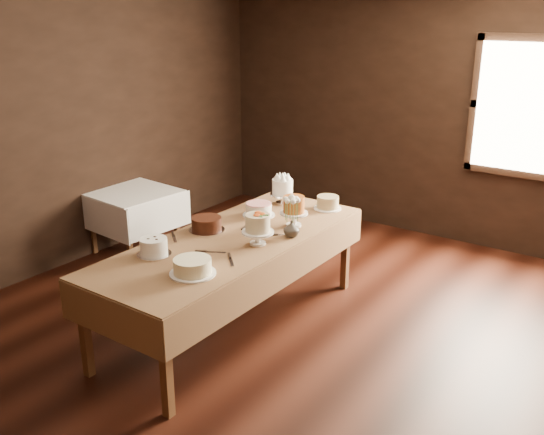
{
  "coord_description": "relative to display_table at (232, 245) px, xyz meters",
  "views": [
    {
      "loc": [
        2.7,
        -3.64,
        2.59
      ],
      "look_at": [
        0.0,
        0.2,
        0.95
      ],
      "focal_mm": 40.11,
      "sensor_mm": 36.0,
      "label": 1
    }
  ],
  "objects": [
    {
      "name": "wall_back",
      "position": [
        0.22,
        3.06,
        0.66
      ],
      "size": [
        5.0,
        0.02,
        2.8
      ],
      "primitive_type": "cube",
      "color": "black",
      "rests_on": "ground"
    },
    {
      "name": "cake_server_c",
      "position": [
        -0.1,
        0.36,
        0.06
      ],
      "size": [
        0.09,
        0.24,
        0.01
      ],
      "primitive_type": "cube",
      "rotation": [
        0.0,
        0.0,
        1.84
      ],
      "color": "silver",
      "rests_on": "display_table"
    },
    {
      "name": "cake_swirl",
      "position": [
        -0.27,
        -0.61,
        0.12
      ],
      "size": [
        0.29,
        0.29,
        0.13
      ],
      "color": "silver",
      "rests_on": "display_table"
    },
    {
      "name": "wall_left",
      "position": [
        -2.28,
        0.06,
        0.66
      ],
      "size": [
        0.02,
        6.0,
        2.8
      ],
      "primitive_type": "cube",
      "color": "black",
      "rests_on": "ground"
    },
    {
      "name": "cake_server_d",
      "position": [
        0.31,
        0.33,
        0.06
      ],
      "size": [
        0.19,
        0.19,
        0.01
      ],
      "primitive_type": "cube",
      "rotation": [
        0.0,
        0.0,
        0.79
      ],
      "color": "silver",
      "rests_on": "display_table"
    },
    {
      "name": "cake_cream",
      "position": [
        0.21,
        -0.7,
        0.11
      ],
      "size": [
        0.33,
        0.33,
        0.12
      ],
      "color": "white",
      "rests_on": "display_table"
    },
    {
      "name": "cake_meringue",
      "position": [
        -0.18,
        1.0,
        0.17
      ],
      "size": [
        0.25,
        0.25,
        0.25
      ],
      "color": "silver",
      "rests_on": "display_table"
    },
    {
      "name": "side_table",
      "position": [
        -1.92,
        0.68,
        -0.12
      ],
      "size": [
        0.9,
        0.9,
        0.69
      ],
      "rotation": [
        0.0,
        0.0,
        -0.08
      ],
      "color": "#4E2E19",
      "rests_on": "ground"
    },
    {
      "name": "cake_server_b",
      "position": [
        0.3,
        -0.38,
        0.06
      ],
      "size": [
        0.19,
        0.19,
        0.01
      ],
      "primitive_type": "cube",
      "rotation": [
        0.0,
        0.0,
        -0.78
      ],
      "color": "silver",
      "rests_on": "display_table"
    },
    {
      "name": "cake_speckled",
      "position": [
        0.25,
        1.11,
        0.12
      ],
      "size": [
        0.29,
        0.29,
        0.12
      ],
      "color": "white",
      "rests_on": "display_table"
    },
    {
      "name": "display_table",
      "position": [
        0.0,
        0.0,
        0.0
      ],
      "size": [
        1.02,
        2.58,
        0.8
      ],
      "rotation": [
        0.0,
        0.0,
        -0.01
      ],
      "color": "#4E2E19",
      "rests_on": "ground"
    },
    {
      "name": "floor",
      "position": [
        0.22,
        0.06,
        -0.74
      ],
      "size": [
        5.0,
        6.0,
        0.01
      ],
      "primitive_type": "cube",
      "color": "black",
      "rests_on": "ground"
    },
    {
      "name": "cake_server_a",
      "position": [
        0.09,
        -0.3,
        0.06
      ],
      "size": [
        0.22,
        0.14,
        0.01
      ],
      "primitive_type": "cube",
      "rotation": [
        0.0,
        0.0,
        0.5
      ],
      "color": "silver",
      "rests_on": "display_table"
    },
    {
      "name": "cake_server_e",
      "position": [
        -0.37,
        -0.28,
        0.06
      ],
      "size": [
        0.2,
        0.17,
        0.01
      ],
      "primitive_type": "cube",
      "rotation": [
        0.0,
        0.0,
        -0.7
      ],
      "color": "silver",
      "rests_on": "display_table"
    },
    {
      "name": "flower_vase",
      "position": [
        0.37,
        0.32,
        0.13
      ],
      "size": [
        0.19,
        0.19,
        0.14
      ],
      "primitive_type": "imported",
      "rotation": [
        0.0,
        0.0,
        2.38
      ],
      "color": "#2D2823",
      "rests_on": "display_table"
    },
    {
      "name": "cake_chocolate",
      "position": [
        -0.28,
        0.02,
        0.12
      ],
      "size": [
        0.36,
        0.36,
        0.12
      ],
      "color": "silver",
      "rests_on": "display_table"
    },
    {
      "name": "cake_lattice",
      "position": [
        -0.16,
        0.59,
        0.11
      ],
      "size": [
        0.33,
        0.33,
        0.11
      ],
      "color": "white",
      "rests_on": "display_table"
    },
    {
      "name": "cake_flowers",
      "position": [
        0.25,
        0.02,
        0.17
      ],
      "size": [
        0.26,
        0.26,
        0.26
      ],
      "color": "white",
      "rests_on": "display_table"
    },
    {
      "name": "window",
      "position": [
        1.52,
        3.0,
        0.86
      ],
      "size": [
        1.1,
        0.05,
        1.3
      ],
      "primitive_type": "cube",
      "color": "#FFEABF",
      "rests_on": "wall_back"
    },
    {
      "name": "flower_bouquet",
      "position": [
        0.37,
        0.32,
        0.32
      ],
      "size": [
        0.14,
        0.14,
        0.2
      ],
      "primitive_type": null,
      "color": "white",
      "rests_on": "flower_vase"
    },
    {
      "name": "cake_caramel",
      "position": [
        0.25,
        0.54,
        0.18
      ],
      "size": [
        0.24,
        0.24,
        0.28
      ],
      "color": "white",
      "rests_on": "display_table"
    }
  ]
}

